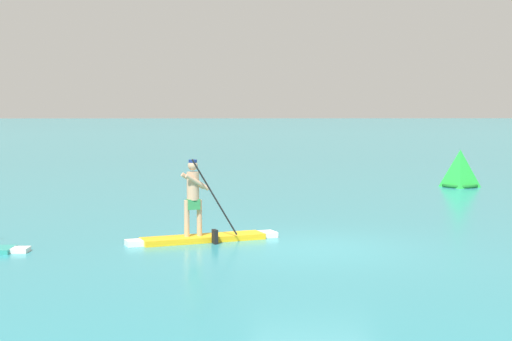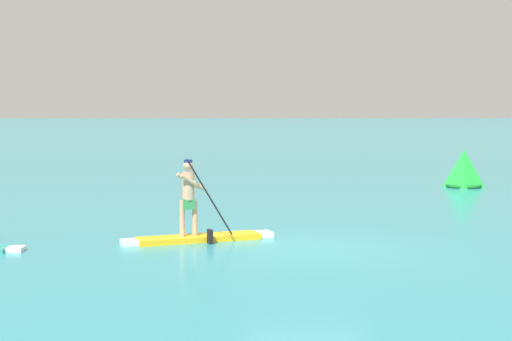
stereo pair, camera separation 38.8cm
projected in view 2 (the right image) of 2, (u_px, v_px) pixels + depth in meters
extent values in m
plane|color=teal|center=(307.00, 248.00, 15.61)|extent=(440.00, 440.00, 0.00)
cube|color=white|center=(16.00, 249.00, 15.25)|extent=(0.33, 0.39, 0.09)
cube|color=yellow|center=(199.00, 238.00, 16.44)|extent=(2.71, 1.50, 0.12)
cube|color=white|center=(264.00, 234.00, 16.98)|extent=(0.46, 0.51, 0.12)
cube|color=white|center=(129.00, 243.00, 15.90)|extent=(0.44, 0.46, 0.12)
cylinder|color=tan|center=(195.00, 218.00, 16.38)|extent=(0.11, 0.11, 0.78)
cylinder|color=tan|center=(182.00, 218.00, 16.28)|extent=(0.11, 0.11, 0.78)
cube|color=#338C4C|center=(188.00, 204.00, 16.30)|extent=(0.32, 0.30, 0.22)
cylinder|color=tan|center=(188.00, 186.00, 16.27)|extent=(0.26, 0.26, 0.60)
sphere|color=tan|center=(188.00, 165.00, 16.24)|extent=(0.21, 0.21, 0.21)
cylinder|color=navy|center=(188.00, 161.00, 16.23)|extent=(0.18, 0.18, 0.06)
cylinder|color=tan|center=(189.00, 181.00, 16.42)|extent=(0.53, 0.29, 0.40)
cylinder|color=tan|center=(193.00, 182.00, 16.14)|extent=(0.53, 0.29, 0.40)
cylinder|color=black|center=(210.00, 197.00, 16.04)|extent=(0.95, 0.40, 1.65)
cube|color=black|center=(210.00, 237.00, 16.11)|extent=(0.14, 0.22, 0.32)
pyramid|color=green|center=(464.00, 168.00, 27.73)|extent=(1.31, 1.31, 1.36)
torus|color=#167226|center=(464.00, 186.00, 27.78)|extent=(1.29, 1.29, 0.12)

